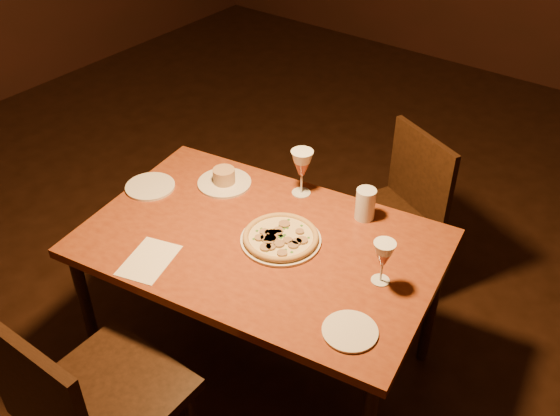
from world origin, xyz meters
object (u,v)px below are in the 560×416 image
Objects in this scene: chair_far at (395,211)px; pizza_plate at (281,237)px; dining_table at (261,252)px; chair_near at (87,403)px.

pizza_plate is (-0.12, -0.72, 0.25)m from chair_far.
chair_far reaches higher than dining_table.
chair_far is (0.18, 0.76, -0.17)m from dining_table.
pizza_plate reaches higher than dining_table.
chair_near reaches higher than chair_far.
chair_near is at bearing -99.18° from pizza_plate.
pizza_plate is at bearing 80.15° from chair_near.
dining_table is 0.11m from pizza_plate.
dining_table is 4.72× the size of pizza_plate.
dining_table is at bearing -78.79° from chair_far.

